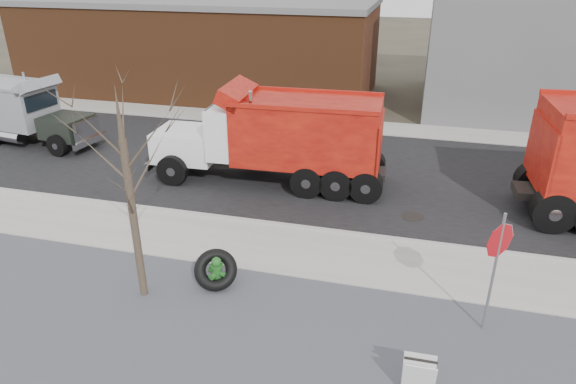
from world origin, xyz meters
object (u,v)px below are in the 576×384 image
(sandwich_board, at_px, (419,377))
(dump_truck_grey, at_px, (19,109))
(fire_hydrant, at_px, (217,274))
(stop_sign, at_px, (497,253))
(dump_truck_red_b, at_px, (277,135))
(truck_tire, at_px, (216,270))

(sandwich_board, distance_m, dump_truck_grey, 20.12)
(fire_hydrant, relative_size, stop_sign, 0.30)
(stop_sign, bearing_deg, dump_truck_grey, 134.57)
(fire_hydrant, xyz_separation_m, dump_truck_red_b, (-0.30, 6.64, 1.40))
(dump_truck_red_b, height_order, dump_truck_grey, dump_truck_red_b)
(stop_sign, relative_size, sandwich_board, 3.48)
(dump_truck_grey, bearing_deg, fire_hydrant, -25.64)
(dump_truck_grey, bearing_deg, dump_truck_red_b, 0.77)
(dump_truck_grey, bearing_deg, sandwich_board, -23.35)
(truck_tire, height_order, dump_truck_red_b, dump_truck_red_b)
(fire_hydrant, bearing_deg, truck_tire, 150.57)
(stop_sign, bearing_deg, fire_hydrant, 158.18)
(fire_hydrant, distance_m, truck_tire, 0.10)
(fire_hydrant, height_order, sandwich_board, fire_hydrant)
(stop_sign, xyz_separation_m, dump_truck_red_b, (-6.58, 6.64, -0.17))
(stop_sign, relative_size, dump_truck_grey, 0.44)
(fire_hydrant, height_order, dump_truck_grey, dump_truck_grey)
(truck_tire, xyz_separation_m, stop_sign, (6.33, -0.05, 1.49))
(fire_hydrant, bearing_deg, sandwich_board, -8.73)
(dump_truck_grey, bearing_deg, truck_tire, -25.59)
(sandwich_board, xyz_separation_m, dump_truck_grey, (-17.20, 10.39, 1.03))
(truck_tire, relative_size, dump_truck_red_b, 0.16)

